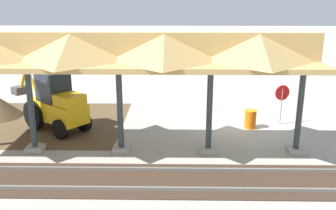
{
  "coord_description": "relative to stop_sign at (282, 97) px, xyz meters",
  "views": [
    {
      "loc": [
        3.43,
        17.98,
        6.32
      ],
      "look_at": [
        3.71,
        2.17,
        1.6
      ],
      "focal_mm": 40.0,
      "sensor_mm": 36.0,
      "label": 1
    }
  ],
  "objects": [
    {
      "name": "backhoe",
      "position": [
        11.01,
        0.84,
        -0.17
      ],
      "size": [
        4.73,
        4.14,
        2.82
      ],
      "color": "#EAB214",
      "rests_on": "ground"
    },
    {
      "name": "stop_sign",
      "position": [
        0.0,
        0.0,
        0.0
      ],
      "size": [
        0.74,
        0.21,
        2.02
      ],
      "color": "gray",
      "rests_on": "ground"
    },
    {
      "name": "platform_canopy",
      "position": [
        7.52,
        3.5,
        2.73
      ],
      "size": [
        15.66,
        3.2,
        4.9
      ],
      "color": "#9E998E",
      "rests_on": "ground"
    },
    {
      "name": "ground_plane",
      "position": [
        1.88,
        -0.08,
        -1.44
      ],
      "size": [
        120.0,
        120.0,
        0.0
      ],
      "primitive_type": "plane",
      "color": "#9E998E"
    },
    {
      "name": "rail_tracks",
      "position": [
        1.88,
        6.06,
        -1.41
      ],
      "size": [
        60.0,
        2.58,
        0.15
      ],
      "color": "slate",
      "rests_on": "ground"
    },
    {
      "name": "traffic_barrel",
      "position": [
        1.61,
        0.55,
        -0.99
      ],
      "size": [
        0.56,
        0.56,
        0.9
      ],
      "primitive_type": "cylinder",
      "color": "orange",
      "rests_on": "ground"
    },
    {
      "name": "dirt_work_zone",
      "position": [
        12.83,
        -0.02,
        -1.43
      ],
      "size": [
        9.87,
        7.0,
        0.01
      ],
      "primitive_type": "cube",
      "color": "brown",
      "rests_on": "ground"
    }
  ]
}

